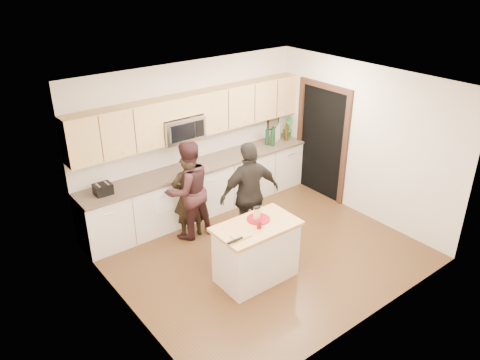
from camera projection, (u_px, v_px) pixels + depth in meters
floor at (262, 252)px, 7.49m from camera, size 4.50×4.50×0.00m
room_shell at (264, 152)px, 6.73m from camera, size 4.52×4.02×2.71m
back_cabinetry at (202, 188)px, 8.48m from camera, size 4.50×0.66×0.94m
upper_cabinetry at (196, 113)px, 8.00m from camera, size 4.50×0.33×0.75m
microwave at (181, 128)px, 7.87m from camera, size 0.76×0.41×0.40m
doorway at (322, 138)px, 8.85m from camera, size 0.06×1.25×2.20m
framed_picture at (273, 120)px, 9.41m from camera, size 0.30×0.03×0.38m
dish_towel at (160, 190)px, 7.68m from camera, size 0.34×0.60×0.48m
island at (256, 252)px, 6.69m from camera, size 1.21×0.71×0.90m
red_plate at (258, 219)px, 6.63m from camera, size 0.34×0.34×0.02m
box_grater at (257, 214)px, 6.50m from camera, size 0.09×0.06×0.23m
drink_glass at (259, 225)px, 6.40m from camera, size 0.07×0.07×0.11m
cutting_board at (241, 236)px, 6.22m from camera, size 0.25×0.17×0.02m
tongs at (235, 240)px, 6.09m from camera, size 0.24×0.03×0.02m
knife at (241, 238)px, 6.16m from camera, size 0.21×0.03×0.01m
toaster at (103, 189)px, 7.21m from camera, size 0.26×0.23×0.17m
bottle_cluster at (276, 134)px, 9.14m from camera, size 0.54×0.27×0.39m
orchid at (287, 128)px, 9.36m from camera, size 0.30×0.30×0.43m
woman_left at (189, 196)px, 7.62m from camera, size 0.63×0.52×1.48m
woman_center at (188, 190)px, 7.57m from camera, size 0.82×0.64×1.68m
woman_right at (250, 194)px, 7.39m from camera, size 1.09×0.62×1.75m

